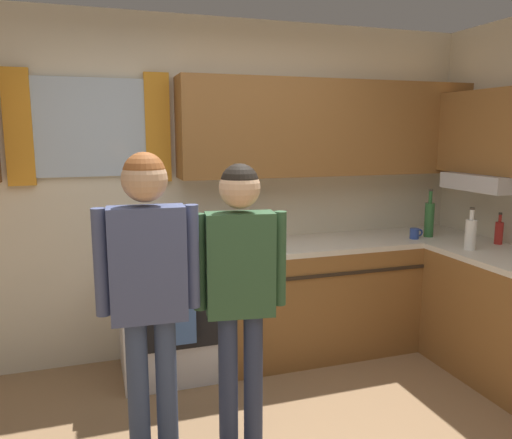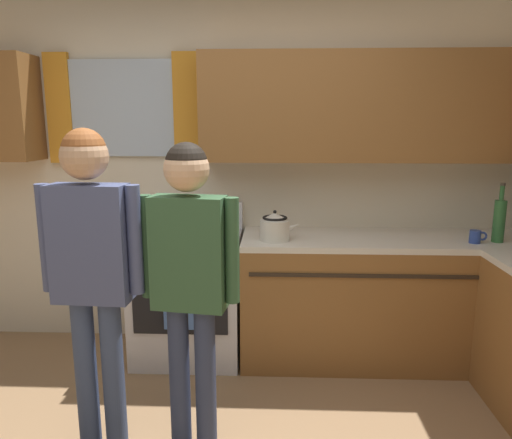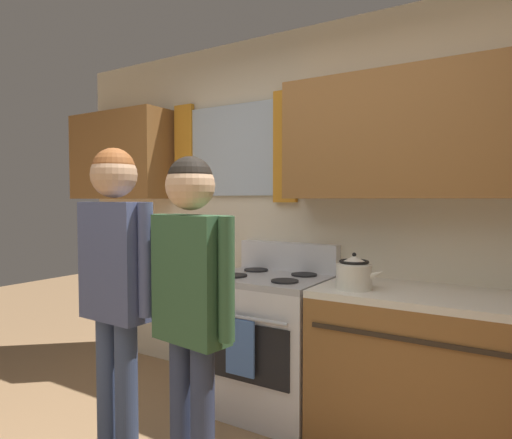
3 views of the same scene
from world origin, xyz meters
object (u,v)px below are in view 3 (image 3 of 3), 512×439
adult_left (115,273)px  adult_in_plaid (191,292)px  stovetop_kettle (354,272)px  stove_oven (270,340)px

adult_left → adult_in_plaid: bearing=0.6°
adult_in_plaid → stovetop_kettle: bearing=65.9°
stovetop_kettle → adult_left: bearing=-133.8°
adult_left → adult_in_plaid: adult_left is taller
adult_left → adult_in_plaid: size_ratio=1.04×
stove_oven → adult_in_plaid: adult_in_plaid is taller
stovetop_kettle → adult_in_plaid: 1.01m
stovetop_kettle → adult_in_plaid: adult_in_plaid is taller
stovetop_kettle → adult_left: size_ratio=0.17×
stove_oven → adult_in_plaid: bearing=-78.8°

